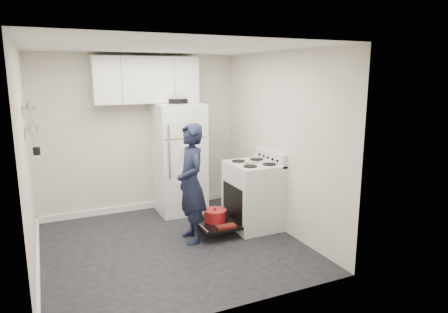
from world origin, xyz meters
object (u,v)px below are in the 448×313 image
electric_range (252,196)px  person (191,183)px  refrigerator (179,158)px  open_oven_door (215,219)px

electric_range → person: bearing=-175.0°
person → refrigerator: bearing=171.7°
open_oven_door → refrigerator: bearing=97.6°
electric_range → person: person is taller
open_oven_door → person: (-0.38, -0.10, 0.59)m
person → open_oven_door: bearing=108.1°
electric_range → open_oven_door: (-0.58, 0.02, -0.27)m
refrigerator → person: bearing=-101.5°
refrigerator → person: (-0.24, -1.18, -0.09)m
refrigerator → open_oven_door: bearing=-82.4°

